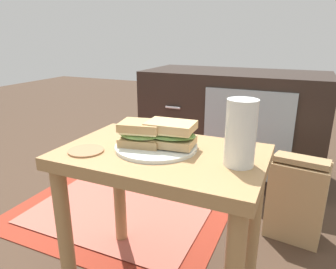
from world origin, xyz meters
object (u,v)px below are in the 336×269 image
tv_cabinet (232,124)px  plate (156,147)px  coaster (86,151)px  sandwich_front (142,133)px  sandwich_back (171,134)px  paper_bag (296,198)px  beer_glass (241,134)px

tv_cabinet → plate: tv_cabinet is taller
plate → coaster: (-0.16, -0.10, -0.00)m
sandwich_front → sandwich_back: (0.08, 0.02, 0.00)m
coaster → tv_cabinet: bearing=80.3°
sandwich_back → tv_cabinet: bearing=91.6°
sandwich_back → coaster: (-0.20, -0.11, -0.04)m
coaster → paper_bag: size_ratio=0.29×
sandwich_back → beer_glass: bearing=-8.7°
plate → sandwich_back: bearing=12.6°
beer_glass → paper_bag: 0.61m
tv_cabinet → plate: (-0.01, -0.94, 0.17)m
beer_glass → tv_cabinet: bearing=103.0°
sandwich_front → coaster: bearing=-143.2°
sandwich_front → coaster: size_ratio=1.40×
sandwich_back → paper_bag: 0.65m
sandwich_front → coaster: 0.16m
sandwich_back → paper_bag: sandwich_back is taller
beer_glass → paper_bag: beer_glass is taller
sandwich_front → beer_glass: beer_glass is taller
beer_glass → sandwich_front: bearing=177.5°
beer_glass → coaster: 0.41m
tv_cabinet → sandwich_front: size_ratio=7.06×
sandwich_back → plate: bearing=-167.4°
coaster → paper_bag: coaster is taller
sandwich_front → tv_cabinet: bearing=86.7°
sandwich_front → plate: bearing=12.6°
sandwich_back → beer_glass: beer_glass is taller
sandwich_front → paper_bag: sandwich_front is taller
plate → sandwich_back: (0.04, 0.01, 0.04)m
plate → coaster: bearing=-148.2°
sandwich_front → coaster: sandwich_front is taller
sandwich_front → coaster: (-0.12, -0.09, -0.04)m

